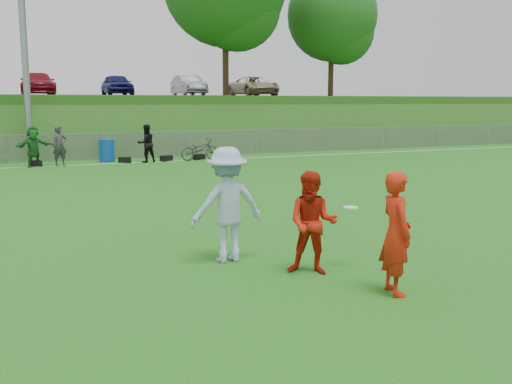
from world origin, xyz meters
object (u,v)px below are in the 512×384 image
player_red_center (313,223)px  recycling_bin (107,151)px  player_blue (227,205)px  bicycle (200,149)px  player_red_left (396,233)px  frisbee (351,208)px

player_red_center → recycling_bin: bearing=127.1°
player_red_center → player_blue: player_blue is taller
player_red_center → player_blue: 1.56m
bicycle → recycling_bin: bearing=65.3°
player_red_left → player_blue: size_ratio=0.89×
player_red_center → player_blue: size_ratio=0.83×
player_blue → frisbee: player_blue is taller
player_red_center → recycling_bin: player_red_center is taller
player_red_center → player_blue: bearing=165.3°
player_red_center → bicycle: player_red_center is taller
player_red_left → frisbee: 1.40m
player_red_center → recycling_bin: 18.64m
player_blue → recycling_bin: 17.45m
recycling_bin → bicycle: 4.20m
player_red_left → player_red_center: (-0.60, 1.31, -0.06)m
player_red_left → player_blue: bearing=43.8°
recycling_bin → bicycle: bearing=-13.0°
player_red_left → frisbee: size_ratio=6.96×
frisbee → player_red_left: bearing=-96.1°
player_red_left → player_red_center: size_ratio=1.07×
player_red_left → bicycle: size_ratio=0.90×
player_red_left → bicycle: (3.24, 19.00, -0.36)m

